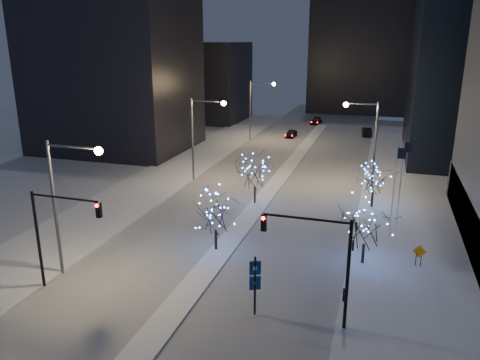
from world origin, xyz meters
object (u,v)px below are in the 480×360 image
at_px(street_lamp_east, 368,133).
at_px(traffic_signal_east, 321,254).
at_px(traffic_signal_west, 55,226).
at_px(street_lamp_w_near, 66,191).
at_px(construction_sign, 419,253).
at_px(car_far, 316,121).
at_px(holiday_tree_median_far, 255,172).
at_px(street_lamp_w_far, 256,102).
at_px(car_near, 291,134).
at_px(wayfinding_sign, 255,280).
at_px(car_mid, 366,131).
at_px(holiday_tree_plaza_far, 374,180).
at_px(holiday_tree_plaza_near, 365,225).
at_px(holiday_tree_median_near, 215,212).
at_px(street_lamp_w_mid, 200,128).

bearing_deg(street_lamp_east, traffic_signal_east, -92.26).
bearing_deg(traffic_signal_west, street_lamp_east, 58.31).
height_order(street_lamp_w_near, street_lamp_east, same).
bearing_deg(construction_sign, car_far, 113.97).
xyz_separation_m(street_lamp_east, holiday_tree_median_far, (-10.58, -9.17, -2.99)).
bearing_deg(street_lamp_w_near, street_lamp_w_far, 90.00).
relative_size(car_near, wayfinding_sign, 0.98).
relative_size(street_lamp_w_near, construction_sign, 5.94).
height_order(car_mid, holiday_tree_median_far, holiday_tree_median_far).
bearing_deg(holiday_tree_median_far, construction_sign, -32.85).
bearing_deg(holiday_tree_plaza_far, holiday_tree_median_far, -168.52).
relative_size(traffic_signal_west, holiday_tree_plaza_far, 1.60).
distance_m(street_lamp_w_far, street_lamp_east, 29.08).
relative_size(street_lamp_w_far, holiday_tree_plaza_near, 2.00).
xyz_separation_m(street_lamp_w_far, car_far, (7.44, 19.04, -5.87)).
xyz_separation_m(traffic_signal_west, car_far, (6.94, 71.04, -4.13)).
relative_size(holiday_tree_plaza_near, holiday_tree_plaza_far, 1.14).
relative_size(holiday_tree_median_near, wayfinding_sign, 1.36).
relative_size(holiday_tree_median_near, holiday_tree_plaza_far, 1.23).
bearing_deg(street_lamp_east, holiday_tree_plaza_far, -80.14).
distance_m(street_lamp_w_far, traffic_signal_west, 52.04).
bearing_deg(street_lamp_w_far, car_mid, 28.95).
distance_m(street_lamp_w_near, street_lamp_east, 33.85).
xyz_separation_m(car_near, wayfinding_sign, (8.73, -55.39, 1.78)).
bearing_deg(wayfinding_sign, street_lamp_w_mid, 93.48).
relative_size(car_near, car_mid, 0.87).
relative_size(street_lamp_w_mid, street_lamp_w_far, 1.00).
distance_m(traffic_signal_west, car_mid, 64.38).
relative_size(car_near, holiday_tree_median_far, 0.74).
xyz_separation_m(street_lamp_w_near, street_lamp_east, (19.02, 28.00, -0.05)).
relative_size(holiday_tree_median_far, wayfinding_sign, 1.33).
bearing_deg(holiday_tree_median_far, wayfinding_sign, -74.50).
bearing_deg(street_lamp_w_near, car_near, 84.53).
xyz_separation_m(street_lamp_w_near, holiday_tree_plaza_near, (20.00, 8.05, -3.24)).
bearing_deg(construction_sign, street_lamp_east, 113.20).
height_order(street_lamp_w_near, construction_sign, street_lamp_w_near).
relative_size(street_lamp_w_mid, holiday_tree_plaza_near, 2.00).
distance_m(street_lamp_w_mid, wayfinding_sign, 29.78).
height_order(street_lamp_w_far, street_lamp_east, same).
relative_size(street_lamp_east, wayfinding_sign, 2.52).
bearing_deg(car_far, street_lamp_w_mid, -95.60).
bearing_deg(holiday_tree_plaza_far, car_near, 114.32).
bearing_deg(car_near, holiday_tree_median_far, -81.25).
distance_m(street_lamp_w_mid, street_lamp_east, 19.26).
bearing_deg(car_mid, street_lamp_w_near, 66.19).
xyz_separation_m(street_lamp_w_mid, construction_sign, (24.04, -16.25, -5.34)).
relative_size(car_mid, holiday_tree_plaza_near, 0.90).
height_order(street_lamp_w_near, traffic_signal_east, street_lamp_w_near).
distance_m(traffic_signal_east, holiday_tree_plaza_far, 22.41).
relative_size(street_lamp_w_far, traffic_signal_east, 1.43).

